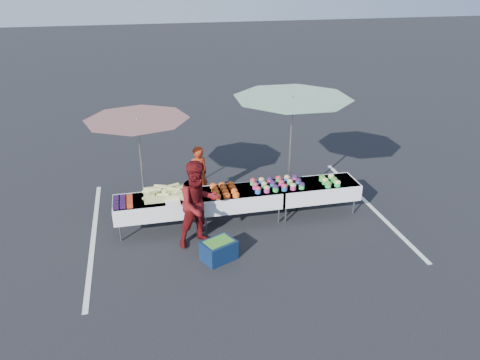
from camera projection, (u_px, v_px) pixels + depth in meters
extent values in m
plane|color=black|center=(240.00, 220.00, 10.58)|extent=(80.00, 80.00, 0.00)
cube|color=silver|center=(93.00, 237.00, 9.94)|extent=(0.10, 5.00, 0.00)
cube|color=silver|center=(370.00, 205.00, 11.22)|extent=(0.10, 5.00, 0.00)
cube|color=white|center=(157.00, 199.00, 9.91)|extent=(1.80, 0.75, 0.04)
cube|color=white|center=(158.00, 206.00, 9.98)|extent=(1.86, 0.81, 0.36)
cylinder|color=slate|center=(120.00, 233.00, 9.71)|extent=(0.04, 0.04, 0.39)
cylinder|color=slate|center=(121.00, 219.00, 10.23)|extent=(0.04, 0.04, 0.39)
cylinder|color=slate|center=(199.00, 224.00, 10.04)|extent=(0.04, 0.04, 0.39)
cylinder|color=slate|center=(195.00, 211.00, 10.56)|extent=(0.04, 0.04, 0.39)
cube|color=white|center=(240.00, 191.00, 10.28)|extent=(1.80, 0.75, 0.04)
cube|color=white|center=(240.00, 198.00, 10.34)|extent=(1.86, 0.81, 0.36)
cylinder|color=slate|center=(206.00, 223.00, 10.07)|extent=(0.04, 0.04, 0.39)
cylinder|color=slate|center=(202.00, 210.00, 10.60)|extent=(0.04, 0.04, 0.39)
cylinder|color=slate|center=(279.00, 215.00, 10.40)|extent=(0.04, 0.04, 0.39)
cylinder|color=slate|center=(271.00, 203.00, 10.93)|extent=(0.04, 0.04, 0.39)
cube|color=white|center=(317.00, 183.00, 10.64)|extent=(1.80, 0.75, 0.04)
cube|color=white|center=(317.00, 190.00, 10.70)|extent=(1.86, 0.81, 0.36)
cylinder|color=slate|center=(286.00, 214.00, 10.44)|extent=(0.04, 0.04, 0.39)
cylinder|color=slate|center=(278.00, 202.00, 10.96)|extent=(0.04, 0.04, 0.39)
cylinder|color=slate|center=(354.00, 206.00, 10.77)|extent=(0.04, 0.04, 0.39)
cylinder|color=slate|center=(343.00, 195.00, 11.29)|extent=(0.04, 0.04, 0.39)
cube|color=black|center=(116.00, 207.00, 9.48)|extent=(0.12, 0.12, 0.08)
cube|color=black|center=(116.00, 204.00, 9.60)|extent=(0.12, 0.12, 0.08)
cube|color=black|center=(116.00, 201.00, 9.73)|extent=(0.12, 0.12, 0.08)
cube|color=black|center=(116.00, 198.00, 9.85)|extent=(0.12, 0.12, 0.08)
cube|color=black|center=(123.00, 206.00, 9.51)|extent=(0.12, 0.12, 0.08)
cube|color=black|center=(123.00, 203.00, 9.63)|extent=(0.12, 0.12, 0.08)
cube|color=black|center=(123.00, 200.00, 9.75)|extent=(0.12, 0.12, 0.08)
cube|color=black|center=(123.00, 197.00, 9.88)|extent=(0.12, 0.12, 0.08)
cube|color=#B22313|center=(130.00, 205.00, 9.53)|extent=(0.12, 0.12, 0.08)
cube|color=#B22313|center=(130.00, 202.00, 9.66)|extent=(0.12, 0.12, 0.08)
cube|color=#B22313|center=(130.00, 199.00, 9.78)|extent=(0.12, 0.12, 0.08)
cube|color=#B22313|center=(130.00, 196.00, 9.91)|extent=(0.12, 0.12, 0.08)
cube|color=#BED16B|center=(169.00, 193.00, 9.97)|extent=(1.05, 0.55, 0.14)
cylinder|color=#BED16B|center=(182.00, 188.00, 10.15)|extent=(0.27, 0.09, 0.10)
cylinder|color=#BED16B|center=(150.00, 190.00, 9.89)|extent=(0.27, 0.14, 0.07)
cylinder|color=#BED16B|center=(174.00, 189.00, 9.84)|extent=(0.27, 0.14, 0.09)
cylinder|color=#BED16B|center=(148.00, 193.00, 9.89)|extent=(0.27, 0.15, 0.10)
cylinder|color=#BED16B|center=(160.00, 191.00, 9.85)|extent=(0.27, 0.15, 0.08)
cylinder|color=#BED16B|center=(166.00, 188.00, 9.95)|extent=(0.27, 0.10, 0.10)
cylinder|color=#BED16B|center=(167.00, 190.00, 9.84)|extent=(0.27, 0.07, 0.08)
cylinder|color=#BED16B|center=(163.00, 195.00, 9.75)|extent=(0.27, 0.14, 0.09)
cylinder|color=#BED16B|center=(160.00, 186.00, 10.07)|extent=(0.27, 0.12, 0.08)
cylinder|color=#BED16B|center=(189.00, 187.00, 10.12)|extent=(0.27, 0.16, 0.08)
cylinder|color=#BED16B|center=(154.00, 191.00, 9.83)|extent=(0.27, 0.11, 0.07)
cylinder|color=#BED16B|center=(165.00, 197.00, 9.73)|extent=(0.27, 0.10, 0.07)
cylinder|color=#BED16B|center=(173.00, 185.00, 10.07)|extent=(0.27, 0.12, 0.08)
cylinder|color=#BED16B|center=(148.00, 197.00, 9.65)|extent=(0.27, 0.15, 0.08)
cylinder|color=#BED16B|center=(152.00, 189.00, 9.88)|extent=(0.27, 0.10, 0.08)
cylinder|color=#BED16B|center=(179.00, 190.00, 9.93)|extent=(0.27, 0.16, 0.10)
cylinder|color=#BED16B|center=(155.00, 190.00, 9.79)|extent=(0.27, 0.12, 0.09)
cylinder|color=#BED16B|center=(182.00, 191.00, 9.77)|extent=(0.27, 0.09, 0.07)
cylinder|color=#BED16B|center=(185.00, 193.00, 9.83)|extent=(0.27, 0.10, 0.09)
cylinder|color=#BED16B|center=(181.00, 193.00, 9.88)|extent=(0.27, 0.12, 0.09)
cylinder|color=#BED16B|center=(172.00, 187.00, 10.18)|extent=(0.27, 0.10, 0.08)
cylinder|color=#BED16B|center=(186.00, 188.00, 9.99)|extent=(0.27, 0.14, 0.10)
cylinder|color=#BED16B|center=(182.00, 186.00, 10.20)|extent=(0.27, 0.12, 0.07)
cylinder|color=#BED16B|center=(179.00, 187.00, 10.16)|extent=(0.27, 0.07, 0.10)
cylinder|color=#BED16B|center=(190.00, 195.00, 9.83)|extent=(0.27, 0.09, 0.10)
cylinder|color=#BED16B|center=(153.00, 192.00, 9.70)|extent=(0.27, 0.17, 0.08)
cube|color=white|center=(173.00, 202.00, 9.69)|extent=(0.30, 0.25, 0.05)
cylinder|color=orange|center=(218.00, 197.00, 9.90)|extent=(0.15, 0.15, 0.05)
ellipsoid|color=#C1480B|center=(218.00, 196.00, 9.88)|extent=(0.15, 0.15, 0.08)
cylinder|color=orange|center=(216.00, 194.00, 10.06)|extent=(0.15, 0.15, 0.05)
ellipsoid|color=#C1480B|center=(216.00, 192.00, 10.04)|extent=(0.15, 0.15, 0.08)
cylinder|color=orange|center=(215.00, 190.00, 10.22)|extent=(0.15, 0.15, 0.05)
ellipsoid|color=#C1480B|center=(215.00, 189.00, 10.20)|extent=(0.15, 0.15, 0.08)
cylinder|color=orange|center=(213.00, 187.00, 10.38)|extent=(0.15, 0.15, 0.05)
ellipsoid|color=#C1480B|center=(213.00, 185.00, 10.36)|extent=(0.15, 0.15, 0.08)
cylinder|color=orange|center=(227.00, 196.00, 9.94)|extent=(0.15, 0.15, 0.05)
ellipsoid|color=#C1480B|center=(227.00, 195.00, 9.92)|extent=(0.15, 0.15, 0.08)
cylinder|color=orange|center=(225.00, 193.00, 10.10)|extent=(0.15, 0.15, 0.05)
ellipsoid|color=#C1480B|center=(225.00, 191.00, 10.08)|extent=(0.15, 0.15, 0.08)
cylinder|color=orange|center=(224.00, 189.00, 10.26)|extent=(0.15, 0.15, 0.05)
ellipsoid|color=#C1480B|center=(224.00, 188.00, 10.24)|extent=(0.15, 0.15, 0.08)
cylinder|color=orange|center=(222.00, 186.00, 10.42)|extent=(0.15, 0.15, 0.05)
ellipsoid|color=#C1480B|center=(222.00, 184.00, 10.40)|extent=(0.15, 0.15, 0.08)
cylinder|color=orange|center=(236.00, 196.00, 9.98)|extent=(0.15, 0.15, 0.05)
ellipsoid|color=#C1480B|center=(236.00, 194.00, 9.96)|extent=(0.15, 0.15, 0.08)
cylinder|color=orange|center=(234.00, 192.00, 10.14)|extent=(0.15, 0.15, 0.05)
ellipsoid|color=#C1480B|center=(234.00, 190.00, 10.12)|extent=(0.15, 0.15, 0.08)
cylinder|color=orange|center=(233.00, 188.00, 10.30)|extent=(0.15, 0.15, 0.05)
ellipsoid|color=#C1480B|center=(233.00, 187.00, 10.28)|extent=(0.15, 0.15, 0.08)
cylinder|color=orange|center=(231.00, 185.00, 10.46)|extent=(0.15, 0.15, 0.05)
ellipsoid|color=#C1480B|center=(231.00, 183.00, 10.44)|extent=(0.15, 0.15, 0.08)
cylinder|color=#2357A3|center=(258.00, 191.00, 10.12)|extent=(0.13, 0.13, 0.10)
ellipsoid|color=maroon|center=(258.00, 189.00, 10.10)|extent=(0.14, 0.14, 0.10)
cylinder|color=#BF297C|center=(255.00, 187.00, 10.32)|extent=(0.13, 0.13, 0.10)
ellipsoid|color=maroon|center=(255.00, 184.00, 10.29)|extent=(0.14, 0.14, 0.10)
cylinder|color=green|center=(253.00, 183.00, 10.51)|extent=(0.13, 0.13, 0.10)
ellipsoid|color=maroon|center=(253.00, 180.00, 10.49)|extent=(0.14, 0.14, 0.10)
cylinder|color=#BF297C|center=(267.00, 190.00, 10.16)|extent=(0.13, 0.13, 0.10)
ellipsoid|color=tan|center=(267.00, 188.00, 10.14)|extent=(0.14, 0.14, 0.10)
cylinder|color=green|center=(264.00, 186.00, 10.36)|extent=(0.13, 0.13, 0.10)
ellipsoid|color=tan|center=(264.00, 183.00, 10.33)|extent=(0.14, 0.14, 0.10)
cylinder|color=#2357A3|center=(262.00, 182.00, 10.55)|extent=(0.13, 0.13, 0.10)
ellipsoid|color=tan|center=(262.00, 179.00, 10.53)|extent=(0.14, 0.14, 0.10)
cylinder|color=green|center=(276.00, 189.00, 10.20)|extent=(0.13, 0.13, 0.10)
ellipsoid|color=black|center=(276.00, 187.00, 10.18)|extent=(0.14, 0.14, 0.10)
cylinder|color=#2357A3|center=(273.00, 185.00, 10.40)|extent=(0.13, 0.13, 0.10)
ellipsoid|color=black|center=(273.00, 183.00, 10.37)|extent=(0.14, 0.14, 0.10)
cylinder|color=#BF297C|center=(270.00, 181.00, 10.59)|extent=(0.13, 0.13, 0.10)
ellipsoid|color=black|center=(270.00, 179.00, 10.57)|extent=(0.14, 0.14, 0.10)
cylinder|color=#2357A3|center=(284.00, 188.00, 10.24)|extent=(0.13, 0.13, 0.10)
ellipsoid|color=maroon|center=(285.00, 186.00, 10.22)|extent=(0.14, 0.14, 0.10)
cylinder|color=#BF297C|center=(281.00, 184.00, 10.44)|extent=(0.13, 0.13, 0.10)
ellipsoid|color=maroon|center=(282.00, 182.00, 10.41)|extent=(0.14, 0.14, 0.10)
cylinder|color=green|center=(279.00, 180.00, 10.63)|extent=(0.13, 0.13, 0.10)
ellipsoid|color=maroon|center=(279.00, 178.00, 10.61)|extent=(0.14, 0.14, 0.10)
cylinder|color=#BF297C|center=(293.00, 187.00, 10.28)|extent=(0.13, 0.13, 0.10)
ellipsoid|color=tan|center=(293.00, 185.00, 10.26)|extent=(0.14, 0.14, 0.10)
cylinder|color=green|center=(290.00, 183.00, 10.48)|extent=(0.13, 0.13, 0.10)
ellipsoid|color=tan|center=(290.00, 181.00, 10.45)|extent=(0.14, 0.14, 0.10)
cylinder|color=#2357A3|center=(287.00, 179.00, 10.67)|extent=(0.13, 0.13, 0.10)
ellipsoid|color=tan|center=(287.00, 177.00, 10.65)|extent=(0.14, 0.14, 0.10)
cylinder|color=green|center=(302.00, 187.00, 10.32)|extent=(0.13, 0.13, 0.10)
ellipsoid|color=black|center=(302.00, 184.00, 10.30)|extent=(0.14, 0.14, 0.10)
cylinder|color=#2357A3|center=(298.00, 183.00, 10.52)|extent=(0.13, 0.13, 0.10)
ellipsoid|color=black|center=(299.00, 180.00, 10.49)|extent=(0.14, 0.14, 0.10)
cylinder|color=#BF297C|center=(295.00, 179.00, 10.71)|extent=(0.13, 0.13, 0.10)
ellipsoid|color=black|center=(295.00, 176.00, 10.69)|extent=(0.14, 0.14, 0.10)
cylinder|color=green|center=(328.00, 186.00, 10.39)|extent=(0.14, 0.14, 0.08)
ellipsoid|color=#478022|center=(328.00, 183.00, 10.37)|extent=(0.14, 0.14, 0.11)
cylinder|color=green|center=(325.00, 182.00, 10.55)|extent=(0.14, 0.14, 0.08)
ellipsoid|color=#B8CB5B|center=(325.00, 180.00, 10.53)|extent=(0.14, 0.14, 0.11)
cylinder|color=green|center=(322.00, 179.00, 10.71)|extent=(0.14, 0.14, 0.08)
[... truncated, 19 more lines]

